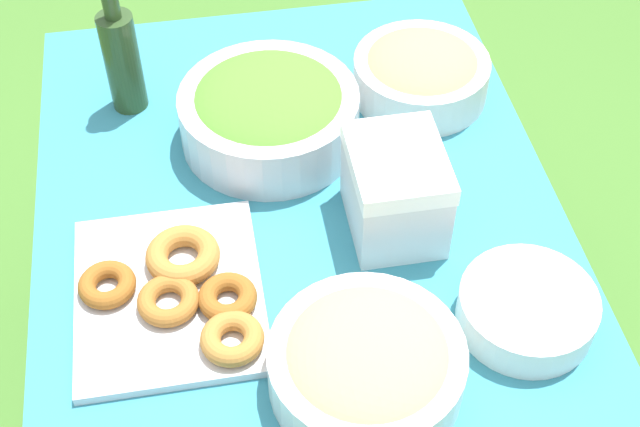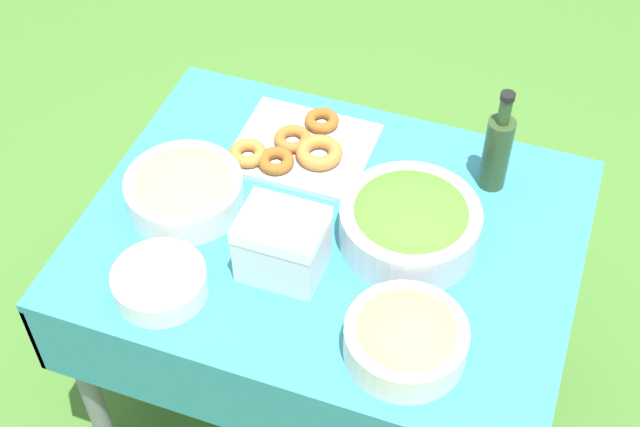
{
  "view_description": "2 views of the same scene",
  "coord_description": "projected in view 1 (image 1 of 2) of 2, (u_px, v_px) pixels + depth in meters",
  "views": [
    {
      "loc": [
        1.0,
        -0.14,
        1.79
      ],
      "look_at": [
        0.05,
        0.03,
        0.73
      ],
      "focal_mm": 50.0,
      "sensor_mm": 36.0,
      "label": 1
    },
    {
      "loc": [
        -0.43,
        1.29,
        2.23
      ],
      "look_at": [
        0.01,
        0.05,
        0.8
      ],
      "focal_mm": 50.0,
      "sensor_mm": 36.0,
      "label": 2
    }
  ],
  "objects": [
    {
      "name": "ground_plane",
      "position": [
        304.0,
        417.0,
        2.0
      ],
      "size": [
        14.0,
        14.0,
        0.0
      ],
      "primitive_type": "plane",
      "color": "#477A2D"
    },
    {
      "name": "donut_platter",
      "position": [
        177.0,
        292.0,
        1.34
      ],
      "size": [
        0.33,
        0.29,
        0.05
      ],
      "color": "silver",
      "rests_on": "picnic_table"
    },
    {
      "name": "picnic_table",
      "position": [
        300.0,
        246.0,
        1.56
      ],
      "size": [
        1.13,
        0.87,
        0.7
      ],
      "color": "teal",
      "rests_on": "ground_plane"
    },
    {
      "name": "bread_bowl",
      "position": [
        421.0,
        73.0,
        1.65
      ],
      "size": [
        0.25,
        0.25,
        0.1
      ],
      "color": "white",
      "rests_on": "picnic_table"
    },
    {
      "name": "salad_bowl",
      "position": [
        269.0,
        112.0,
        1.55
      ],
      "size": [
        0.32,
        0.32,
        0.12
      ],
      "color": "silver",
      "rests_on": "picnic_table"
    },
    {
      "name": "pasta_bowl",
      "position": [
        367.0,
        363.0,
        1.22
      ],
      "size": [
        0.27,
        0.27,
        0.1
      ],
      "color": "white",
      "rests_on": "picnic_table"
    },
    {
      "name": "cooler_box",
      "position": [
        395.0,
        190.0,
        1.4
      ],
      "size": [
        0.18,
        0.15,
        0.16
      ],
      "color": "silver",
      "rests_on": "picnic_table"
    },
    {
      "name": "plate_stack",
      "position": [
        527.0,
        310.0,
        1.31
      ],
      "size": [
        0.2,
        0.2,
        0.06
      ],
      "color": "white",
      "rests_on": "picnic_table"
    },
    {
      "name": "olive_oil_bottle",
      "position": [
        122.0,
        57.0,
        1.58
      ],
      "size": [
        0.06,
        0.06,
        0.28
      ],
      "color": "#2D4723",
      "rests_on": "picnic_table"
    }
  ]
}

